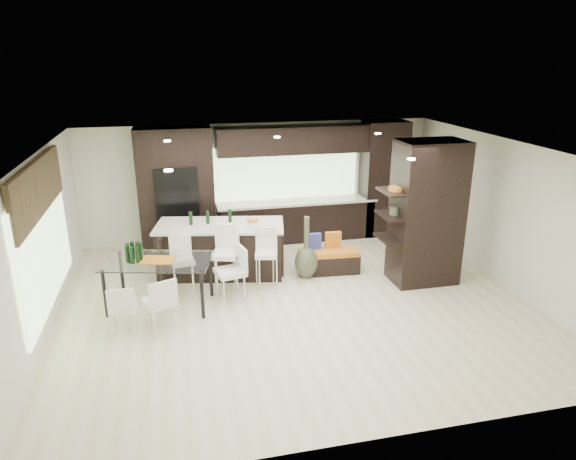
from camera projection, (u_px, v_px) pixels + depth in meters
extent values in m
plane|color=beige|center=(296.00, 302.00, 9.04)|extent=(8.00, 8.00, 0.00)
cube|color=silver|center=(260.00, 182.00, 11.82)|extent=(8.00, 0.02, 2.70)
cube|color=silver|center=(39.00, 249.00, 7.75)|extent=(0.02, 7.00, 2.70)
cube|color=silver|center=(507.00, 214.00, 9.44)|extent=(0.02, 7.00, 2.70)
cube|color=white|center=(296.00, 150.00, 8.16)|extent=(8.00, 7.00, 0.02)
cube|color=#B2D199|center=(45.00, 245.00, 7.95)|extent=(0.04, 3.20, 1.90)
cube|color=#B2D199|center=(286.00, 173.00, 11.85)|extent=(3.40, 0.04, 1.20)
cube|color=brown|center=(38.00, 188.00, 7.66)|extent=(0.08, 3.00, 0.80)
cube|color=white|center=(293.00, 149.00, 8.39)|extent=(4.00, 3.00, 0.02)
cube|color=black|center=(284.00, 184.00, 11.62)|extent=(6.80, 0.68, 2.70)
cube|color=black|center=(178.00, 208.00, 11.20)|extent=(0.90, 0.68, 1.90)
cube|color=black|center=(427.00, 213.00, 9.52)|extent=(1.20, 0.80, 2.70)
cube|color=black|center=(221.00, 249.00, 10.09)|extent=(2.62, 1.52, 1.03)
cube|color=white|center=(183.00, 272.00, 9.19)|extent=(0.44, 0.44, 0.89)
cube|color=white|center=(226.00, 266.00, 9.31)|extent=(0.56, 0.56, 1.00)
cube|color=white|center=(266.00, 264.00, 9.51)|extent=(0.48, 0.48, 0.90)
cube|color=black|center=(328.00, 261.00, 10.22)|extent=(1.23, 0.55, 0.46)
cube|color=white|center=(160.00, 283.00, 8.79)|extent=(1.96, 1.40, 0.85)
cube|color=white|center=(160.00, 305.00, 8.05)|extent=(0.58, 0.58, 0.82)
cube|color=white|center=(123.00, 310.00, 7.96)|extent=(0.42, 0.42, 0.76)
cube|color=white|center=(230.00, 276.00, 9.03)|extent=(0.58, 0.58, 0.90)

